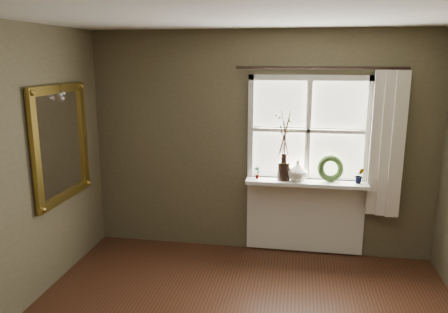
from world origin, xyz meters
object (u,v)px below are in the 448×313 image
wreath (330,171)px  cream_vase (297,171)px  gilt_mirror (61,143)px  dark_jug (284,171)px

wreath → cream_vase: bearing=171.0°
wreath → gilt_mirror: gilt_mirror is taller
dark_jug → wreath: wreath is taller
wreath → gilt_mirror: 2.93m
cream_vase → wreath: (0.37, 0.04, -0.00)m
cream_vase → wreath: bearing=6.2°
cream_vase → dark_jug: bearing=180.0°
cream_vase → gilt_mirror: 2.57m
wreath → gilt_mirror: size_ratio=0.25×
dark_jug → cream_vase: bearing=0.0°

